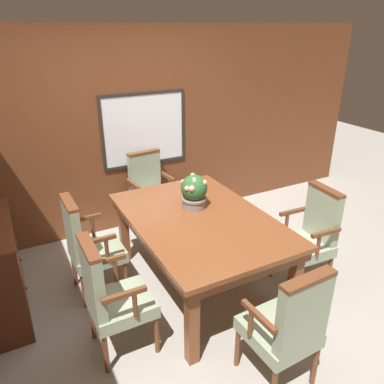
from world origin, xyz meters
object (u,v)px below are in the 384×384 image
(chair_left_near, at_px, (111,294))
(dining_table, at_px, (199,226))
(chair_left_far, at_px, (88,244))
(chair_right_near, at_px, (310,234))
(potted_plant, at_px, (194,191))
(chair_head_far, at_px, (150,190))
(chair_head_near, at_px, (288,325))

(chair_left_near, bearing_deg, dining_table, -68.29)
(dining_table, relative_size, chair_left_far, 1.77)
(dining_table, distance_m, chair_right_near, 1.11)
(chair_left_near, xyz_separation_m, potted_plant, (1.05, 0.61, 0.40))
(chair_left_near, distance_m, potted_plant, 1.28)
(chair_right_near, bearing_deg, chair_left_far, -109.64)
(dining_table, height_order, potted_plant, potted_plant)
(chair_right_near, distance_m, potted_plant, 1.22)
(chair_head_far, relative_size, potted_plant, 3.01)
(chair_left_far, xyz_separation_m, chair_left_near, (-0.02, -0.81, 0.00))
(chair_head_far, height_order, potted_plant, potted_plant)
(dining_table, height_order, chair_head_near, chair_head_near)
(dining_table, xyz_separation_m, chair_head_far, (0.01, 1.31, -0.14))
(chair_right_near, height_order, chair_left_far, same)
(chair_left_near, bearing_deg, chair_right_near, -91.11)
(chair_right_near, height_order, chair_head_far, same)
(potted_plant, bearing_deg, chair_left_far, 169.21)
(chair_left_near, relative_size, chair_head_near, 1.00)
(potted_plant, bearing_deg, chair_right_near, -34.21)
(chair_left_far, relative_size, chair_head_near, 1.00)
(chair_right_near, distance_m, chair_left_near, 2.01)
(dining_table, height_order, chair_left_far, chair_left_far)
(dining_table, relative_size, chair_head_near, 1.77)
(dining_table, bearing_deg, chair_left_far, 157.00)
(dining_table, xyz_separation_m, chair_left_far, (-0.97, 0.41, -0.14))
(chair_head_far, relative_size, chair_left_near, 1.00)
(chair_right_near, xyz_separation_m, chair_head_far, (-1.00, 1.74, 0.00))
(chair_left_far, xyz_separation_m, chair_head_near, (0.96, -1.69, 0.00))
(chair_left_near, bearing_deg, potted_plant, -59.80)
(chair_right_near, relative_size, chair_head_near, 1.00)
(chair_right_near, xyz_separation_m, chair_left_far, (-1.98, 0.85, 0.00))
(chair_right_near, bearing_deg, chair_left_near, -87.62)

